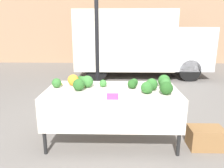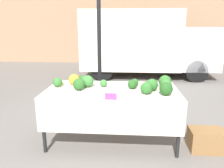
% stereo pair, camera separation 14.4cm
% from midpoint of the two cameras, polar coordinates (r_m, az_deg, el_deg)
% --- Properties ---
extents(ground_plane, '(40.00, 40.00, 0.00)m').
position_cam_midpoint_polar(ground_plane, '(3.53, 1.20, -14.13)').
color(ground_plane, slate).
extents(tent_pole, '(0.07, 0.07, 2.55)m').
position_cam_midpoint_polar(tent_pole, '(3.95, -2.27, 8.52)').
color(tent_pole, black).
rests_on(tent_pole, ground_plane).
extents(parked_truck, '(4.43, 2.06, 2.21)m').
position_cam_midpoint_polar(parked_truck, '(7.79, 8.71, 10.82)').
color(parked_truck, silver).
rests_on(parked_truck, ground_plane).
extents(market_table, '(1.94, 0.98, 0.81)m').
position_cam_midpoint_polar(market_table, '(3.18, 1.21, -3.28)').
color(market_table, beige).
rests_on(market_table, ground_plane).
extents(orange_cauliflower, '(0.17, 0.17, 0.17)m').
position_cam_midpoint_polar(orange_cauliflower, '(3.48, -8.69, 1.16)').
color(orange_cauliflower, orange).
rests_on(orange_cauliflower, market_table).
extents(romanesco_head, '(0.12, 0.12, 0.10)m').
position_cam_midpoint_polar(romanesco_head, '(3.57, -12.27, 0.69)').
color(romanesco_head, '#93B238').
rests_on(romanesco_head, market_table).
extents(broccoli_head_0, '(0.19, 0.19, 0.19)m').
position_cam_midpoint_polar(broccoli_head_0, '(3.41, 14.86, 0.67)').
color(broccoli_head_0, '#2D6628').
rests_on(broccoli_head_0, market_table).
extents(broccoli_head_1, '(0.17, 0.17, 0.17)m').
position_cam_midpoint_polar(broccoli_head_1, '(3.25, 15.17, -0.23)').
color(broccoli_head_1, '#336B2D').
rests_on(broccoli_head_1, market_table).
extents(broccoli_head_2, '(0.17, 0.17, 0.17)m').
position_cam_midpoint_polar(broccoli_head_2, '(3.18, -7.40, -0.09)').
color(broccoli_head_2, '#285B23').
rests_on(broccoli_head_2, market_table).
extents(broccoli_head_3, '(0.13, 0.13, 0.13)m').
position_cam_midpoint_polar(broccoli_head_3, '(3.51, -6.17, 1.03)').
color(broccoli_head_3, '#2D6628').
rests_on(broccoli_head_3, market_table).
extents(broccoli_head_4, '(0.14, 0.14, 0.14)m').
position_cam_midpoint_polar(broccoli_head_4, '(3.41, -12.87, 0.43)').
color(broccoli_head_4, '#336B2D').
rests_on(broccoli_head_4, market_table).
extents(broccoli_head_5, '(0.18, 0.18, 0.18)m').
position_cam_midpoint_polar(broccoli_head_5, '(3.03, 15.27, -1.23)').
color(broccoli_head_5, '#23511E').
rests_on(broccoli_head_5, market_table).
extents(broccoli_head_6, '(0.14, 0.14, 0.14)m').
position_cam_midpoint_polar(broccoli_head_6, '(3.25, 6.59, -0.07)').
color(broccoli_head_6, '#23511E').
rests_on(broccoli_head_6, market_table).
extents(broccoli_head_7, '(0.17, 0.17, 0.17)m').
position_cam_midpoint_polar(broccoli_head_7, '(3.19, 11.66, -0.22)').
color(broccoli_head_7, '#2D6628').
rests_on(broccoli_head_7, market_table).
extents(broccoli_head_8, '(0.18, 0.18, 0.18)m').
position_cam_midpoint_polar(broccoli_head_8, '(3.33, -5.13, 0.72)').
color(broccoli_head_8, '#387533').
rests_on(broccoli_head_8, market_table).
extents(broccoli_head_9, '(0.11, 0.11, 0.11)m').
position_cam_midpoint_polar(broccoli_head_9, '(3.33, -1.00, 0.20)').
color(broccoli_head_9, '#387533').
rests_on(broccoli_head_9, market_table).
extents(broccoli_head_10, '(0.17, 0.17, 0.17)m').
position_cam_midpoint_polar(broccoli_head_10, '(3.02, 10.32, -1.05)').
color(broccoli_head_10, '#2D6628').
rests_on(broccoli_head_10, market_table).
extents(broccoli_head_11, '(0.12, 0.12, 0.12)m').
position_cam_midpoint_polar(broccoli_head_11, '(3.63, -6.85, 1.32)').
color(broccoli_head_11, '#23511E').
rests_on(broccoli_head_11, market_table).
extents(broccoli_head_12, '(0.12, 0.12, 0.12)m').
position_cam_midpoint_polar(broccoli_head_12, '(3.37, 7.15, 0.34)').
color(broccoli_head_12, '#285B23').
rests_on(broccoli_head_12, market_table).
extents(price_sign, '(0.15, 0.01, 0.09)m').
position_cam_midpoint_polar(price_sign, '(2.75, 1.18, -3.29)').
color(price_sign, '#EF4793').
rests_on(price_sign, market_table).
extents(produce_crate, '(0.49, 0.32, 0.30)m').
position_cam_midpoint_polar(produce_crate, '(3.49, 24.60, -13.15)').
color(produce_crate, olive).
rests_on(produce_crate, ground_plane).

